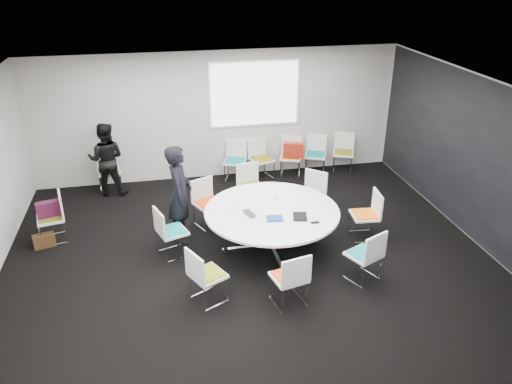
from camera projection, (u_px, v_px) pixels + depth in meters
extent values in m
cube|color=black|center=(249.00, 258.00, 8.38)|extent=(8.00, 7.00, 0.04)
cube|color=white|center=(248.00, 91.00, 7.15)|extent=(8.00, 7.00, 0.04)
cube|color=#AFAAA5|center=(218.00, 116.00, 10.87)|extent=(8.00, 0.04, 2.80)
cube|color=#AFAAA5|center=(320.00, 333.00, 4.66)|extent=(8.00, 0.04, 2.80)
cube|color=#AFAAA5|center=(480.00, 161.00, 8.50)|extent=(0.04, 7.00, 2.80)
cube|color=black|center=(478.00, 161.00, 8.49)|extent=(0.01, 6.94, 2.74)
cube|color=silver|center=(271.00, 245.00, 8.62)|extent=(0.90, 0.90, 0.08)
cylinder|color=silver|center=(272.00, 229.00, 8.48)|extent=(0.10, 0.10, 0.65)
cylinder|color=white|center=(272.00, 211.00, 8.33)|extent=(2.26, 2.26, 0.04)
cube|color=white|center=(255.00, 94.00, 10.77)|extent=(1.90, 0.03, 1.35)
cube|color=silver|center=(363.00, 227.00, 8.86)|extent=(0.46, 0.46, 0.42)
cube|color=white|center=(364.00, 215.00, 8.76)|extent=(0.48, 0.50, 0.04)
cube|color=#E15911|center=(365.00, 214.00, 8.75)|extent=(0.41, 0.43, 0.03)
cube|color=white|center=(377.00, 203.00, 8.68)|extent=(0.08, 0.46, 0.42)
cube|color=silver|center=(310.00, 206.00, 9.57)|extent=(0.59, 0.59, 0.42)
cube|color=white|center=(311.00, 196.00, 9.47)|extent=(0.64, 0.63, 0.04)
cube|color=#0B6C77|center=(311.00, 194.00, 9.46)|extent=(0.55, 0.55, 0.03)
cube|color=white|center=(316.00, 181.00, 9.54)|extent=(0.37, 0.33, 0.42)
cube|color=silver|center=(251.00, 198.00, 9.91)|extent=(0.48, 0.48, 0.42)
cube|color=white|center=(251.00, 187.00, 9.81)|extent=(0.52, 0.51, 0.04)
cube|color=#696417|center=(251.00, 186.00, 9.80)|extent=(0.45, 0.44, 0.03)
cube|color=white|center=(247.00, 173.00, 9.89)|extent=(0.46, 0.11, 0.42)
cube|color=silver|center=(209.00, 215.00, 9.26)|extent=(0.56, 0.56, 0.42)
cube|color=white|center=(208.00, 204.00, 9.16)|extent=(0.60, 0.59, 0.04)
cube|color=red|center=(208.00, 203.00, 9.15)|extent=(0.52, 0.51, 0.03)
cube|color=white|center=(202.00, 189.00, 9.21)|extent=(0.43, 0.23, 0.42)
cube|color=silver|center=(173.00, 243.00, 8.36)|extent=(0.53, 0.53, 0.42)
cube|color=white|center=(172.00, 232.00, 8.26)|extent=(0.57, 0.58, 0.04)
cube|color=#088578|center=(172.00, 230.00, 8.25)|extent=(0.49, 0.50, 0.03)
cube|color=white|center=(159.00, 223.00, 8.06)|extent=(0.19, 0.45, 0.42)
cube|color=silver|center=(209.00, 288.00, 7.25)|extent=(0.57, 0.57, 0.42)
cube|color=white|center=(208.00, 275.00, 7.15)|extent=(0.60, 0.61, 0.04)
cube|color=olive|center=(208.00, 273.00, 7.13)|extent=(0.52, 0.53, 0.03)
cube|color=white|center=(195.00, 267.00, 6.93)|extent=(0.24, 0.43, 0.42)
cube|color=silver|center=(288.00, 290.00, 7.20)|extent=(0.50, 0.50, 0.42)
cube|color=white|center=(289.00, 277.00, 7.10)|extent=(0.54, 0.53, 0.04)
cube|color=#CF4817|center=(289.00, 276.00, 7.08)|extent=(0.47, 0.46, 0.03)
cube|color=white|center=(297.00, 272.00, 6.82)|extent=(0.46, 0.13, 0.42)
cube|color=silver|center=(362.00, 267.00, 7.73)|extent=(0.56, 0.56, 0.42)
cube|color=white|center=(364.00, 255.00, 7.63)|extent=(0.60, 0.59, 0.04)
cube|color=#0A807F|center=(364.00, 253.00, 7.61)|extent=(0.52, 0.51, 0.03)
cube|color=white|center=(376.00, 248.00, 7.38)|extent=(0.43, 0.23, 0.42)
cube|color=silver|center=(235.00, 171.00, 11.12)|extent=(0.54, 0.54, 0.42)
cube|color=white|center=(235.00, 162.00, 11.02)|extent=(0.58, 0.57, 0.04)
cube|color=#0B7D77|center=(235.00, 160.00, 11.00)|extent=(0.50, 0.49, 0.03)
cube|color=white|center=(236.00, 149.00, 11.10)|extent=(0.45, 0.19, 0.42)
cube|color=silver|center=(262.00, 169.00, 11.21)|extent=(0.53, 0.53, 0.42)
cube|color=white|center=(262.00, 160.00, 11.11)|extent=(0.57, 0.56, 0.04)
cube|color=#706614|center=(262.00, 159.00, 11.10)|extent=(0.50, 0.49, 0.03)
cube|color=white|center=(257.00, 147.00, 11.17)|extent=(0.45, 0.18, 0.42)
cube|color=silver|center=(290.00, 167.00, 11.34)|extent=(0.54, 0.54, 0.42)
cube|color=white|center=(291.00, 157.00, 11.24)|extent=(0.58, 0.57, 0.04)
cube|color=#CF5B15|center=(291.00, 156.00, 11.23)|extent=(0.50, 0.49, 0.03)
cube|color=white|center=(292.00, 145.00, 11.33)|extent=(0.45, 0.19, 0.42)
cube|color=silver|center=(315.00, 165.00, 11.45)|extent=(0.54, 0.54, 0.42)
cube|color=white|center=(315.00, 155.00, 11.35)|extent=(0.59, 0.58, 0.04)
cube|color=#0C797C|center=(315.00, 154.00, 11.34)|extent=(0.51, 0.50, 0.03)
cube|color=white|center=(317.00, 143.00, 11.44)|extent=(0.44, 0.20, 0.42)
cube|color=silver|center=(343.00, 162.00, 11.58)|extent=(0.55, 0.55, 0.42)
cube|color=white|center=(343.00, 153.00, 11.48)|extent=(0.59, 0.58, 0.04)
cube|color=olive|center=(343.00, 152.00, 11.46)|extent=(0.52, 0.50, 0.03)
cube|color=white|center=(344.00, 141.00, 11.56)|extent=(0.44, 0.21, 0.42)
cube|color=silver|center=(53.00, 230.00, 8.77)|extent=(0.50, 0.50, 0.42)
cube|color=white|center=(50.00, 218.00, 8.67)|extent=(0.52, 0.54, 0.04)
cube|color=#657118|center=(50.00, 217.00, 8.66)|extent=(0.45, 0.47, 0.03)
cube|color=white|center=(61.00, 204.00, 8.65)|extent=(0.13, 0.46, 0.42)
cube|color=silver|center=(110.00, 181.00, 10.62)|extent=(0.49, 0.49, 0.42)
cube|color=white|center=(109.00, 171.00, 10.52)|extent=(0.53, 0.52, 0.04)
cube|color=olive|center=(109.00, 170.00, 10.51)|extent=(0.46, 0.45, 0.03)
cube|color=white|center=(106.00, 158.00, 10.60)|extent=(0.46, 0.12, 0.42)
imported|color=black|center=(180.00, 194.00, 8.53)|extent=(0.51, 0.70, 1.76)
imported|color=black|center=(106.00, 159.00, 10.25)|extent=(0.83, 0.69, 1.55)
imported|color=#333338|center=(252.00, 213.00, 8.21)|extent=(0.28, 0.34, 0.02)
cube|color=silver|center=(233.00, 203.00, 8.26)|extent=(0.06, 0.30, 0.22)
cube|color=black|center=(300.00, 217.00, 8.10)|extent=(0.29, 0.35, 0.02)
cube|color=navy|center=(274.00, 218.00, 8.04)|extent=(0.28, 0.23, 0.03)
cube|color=white|center=(300.00, 203.00, 8.57)|extent=(0.36, 0.36, 0.00)
cube|color=silver|center=(317.00, 206.00, 8.47)|extent=(0.35, 0.29, 0.00)
cylinder|color=white|center=(275.00, 196.00, 8.69)|extent=(0.08, 0.08, 0.09)
cube|color=black|center=(315.00, 223.00, 7.93)|extent=(0.14, 0.07, 0.01)
cube|color=#48132C|center=(49.00, 209.00, 8.59)|extent=(0.42, 0.25, 0.28)
cube|color=#402814|center=(44.00, 241.00, 8.61)|extent=(0.39, 0.25, 0.24)
cube|color=#B02715|center=(293.00, 150.00, 10.95)|extent=(0.47, 0.29, 0.36)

